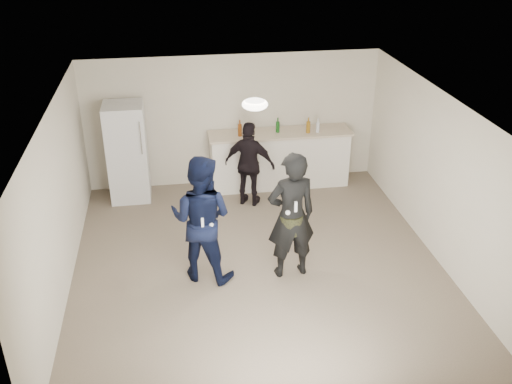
{
  "coord_description": "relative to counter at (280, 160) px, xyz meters",
  "views": [
    {
      "loc": [
        -1.15,
        -7.1,
        4.93
      ],
      "look_at": [
        0.0,
        0.2,
        1.15
      ],
      "focal_mm": 40.0,
      "sensor_mm": 36.0,
      "label": 1
    }
  ],
  "objects": [
    {
      "name": "wall_left",
      "position": [
        -3.6,
        -2.67,
        0.72
      ],
      "size": [
        0.0,
        6.0,
        6.0
      ],
      "primitive_type": "plane",
      "rotation": [
        1.57,
        0.0,
        1.57
      ],
      "color": "beige",
      "rests_on": "floor"
    },
    {
      "name": "wall_back",
      "position": [
        -0.85,
        0.33,
        0.72
      ],
      "size": [
        6.0,
        0.0,
        6.0
      ],
      "primitive_type": "plane",
      "rotation": [
        1.57,
        0.0,
        0.0
      ],
      "color": "beige",
      "rests_on": "floor"
    },
    {
      "name": "nunchuk_man",
      "position": [
        -1.56,
        -3.03,
        0.45
      ],
      "size": [
        0.07,
        0.07,
        0.07
      ],
      "primitive_type": "sphere",
      "color": "white",
      "rests_on": "man"
    },
    {
      "name": "remote_woman",
      "position": [
        -0.41,
        -3.18,
        0.72
      ],
      "size": [
        0.04,
        0.04,
        0.15
      ],
      "primitive_type": "cube",
      "color": "silver",
      "rests_on": "woman"
    },
    {
      "name": "ceiling",
      "position": [
        -0.85,
        -2.67,
        1.98
      ],
      "size": [
        6.0,
        6.0,
        0.0
      ],
      "primitive_type": "plane",
      "rotation": [
        3.14,
        0.0,
        0.0
      ],
      "color": "silver",
      "rests_on": "wall_back"
    },
    {
      "name": "fridge_handle",
      "position": [
        -2.53,
        -0.44,
        0.78
      ],
      "size": [
        0.02,
        0.02,
        0.6
      ],
      "primitive_type": "cylinder",
      "color": "silver",
      "rests_on": "fridge"
    },
    {
      "name": "counter",
      "position": [
        0.0,
        0.0,
        0.0
      ],
      "size": [
        2.6,
        0.56,
        1.05
      ],
      "primitive_type": "cube",
      "color": "white",
      "rests_on": "floor"
    },
    {
      "name": "woman",
      "position": [
        -0.41,
        -2.93,
        0.44
      ],
      "size": [
        0.76,
        0.54,
        1.94
      ],
      "primitive_type": "imported",
      "rotation": [
        0.0,
        0.0,
        3.26
      ],
      "color": "black",
      "rests_on": "floor"
    },
    {
      "name": "wall_right",
      "position": [
        1.9,
        -2.67,
        0.72
      ],
      "size": [
        0.0,
        6.0,
        6.0
      ],
      "primitive_type": "plane",
      "rotation": [
        1.57,
        0.0,
        -1.57
      ],
      "color": "beige",
      "rests_on": "floor"
    },
    {
      "name": "bottle_cluster",
      "position": [
        0.06,
        -0.07,
        0.67
      ],
      "size": [
        1.53,
        0.18,
        0.23
      ],
      "color": "white",
      "rests_on": "counter_top"
    },
    {
      "name": "wall_front",
      "position": [
        -0.85,
        -5.67,
        0.72
      ],
      "size": [
        6.0,
        0.0,
        6.0
      ],
      "primitive_type": "plane",
      "rotation": [
        -1.57,
        0.0,
        0.0
      ],
      "color": "beige",
      "rests_on": "floor"
    },
    {
      "name": "man",
      "position": [
        -1.68,
        -2.78,
        0.43
      ],
      "size": [
        1.14,
        1.04,
        1.9
      ],
      "primitive_type": "imported",
      "rotation": [
        0.0,
        0.0,
        2.72
      ],
      "color": "#0E173D",
      "rests_on": "floor"
    },
    {
      "name": "fridge",
      "position": [
        -2.81,
        -0.07,
        0.38
      ],
      "size": [
        0.7,
        0.7,
        1.8
      ],
      "primitive_type": "cube",
      "color": "white",
      "rests_on": "floor"
    },
    {
      "name": "camo_shorts",
      "position": [
        -0.41,
        -2.93,
        0.32
      ],
      "size": [
        0.34,
        0.34,
        0.28
      ],
      "primitive_type": "cylinder",
      "color": "#313618",
      "rests_on": "woman"
    },
    {
      "name": "shaker",
      "position": [
        -0.51,
        0.09,
        0.65
      ],
      "size": [
        0.08,
        0.08,
        0.17
      ],
      "primitive_type": "cylinder",
      "color": "#ADAEB2",
      "rests_on": "counter_top"
    },
    {
      "name": "remote_man",
      "position": [
        -1.68,
        -3.06,
        0.53
      ],
      "size": [
        0.04,
        0.04,
        0.15
      ],
      "primitive_type": "cube",
      "color": "white",
      "rests_on": "man"
    },
    {
      "name": "ceiling_dome",
      "position": [
        -0.85,
        -2.37,
        1.93
      ],
      "size": [
        0.36,
        0.36,
        0.16
      ],
      "primitive_type": "ellipsoid",
      "color": "white",
      "rests_on": "ceiling"
    },
    {
      "name": "nunchuk_woman",
      "position": [
        -0.51,
        -3.15,
        0.62
      ],
      "size": [
        0.07,
        0.07,
        0.07
      ],
      "primitive_type": "sphere",
      "color": "white",
      "rests_on": "woman"
    },
    {
      "name": "spectator",
      "position": [
        -0.68,
        -0.67,
        0.25
      ],
      "size": [
        0.99,
        0.74,
        1.56
      ],
      "primitive_type": "imported",
      "rotation": [
        0.0,
        0.0,
        2.69
      ],
      "color": "black",
      "rests_on": "floor"
    },
    {
      "name": "counter_top",
      "position": [
        0.0,
        0.0,
        0.55
      ],
      "size": [
        2.68,
        0.64,
        0.04
      ],
      "primitive_type": "cube",
      "color": "beige",
      "rests_on": "counter"
    },
    {
      "name": "floor",
      "position": [
        -0.85,
        -2.67,
        -0.53
      ],
      "size": [
        6.0,
        6.0,
        0.0
      ],
      "primitive_type": "plane",
      "color": "#6B5B4C",
      "rests_on": "ground"
    }
  ]
}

